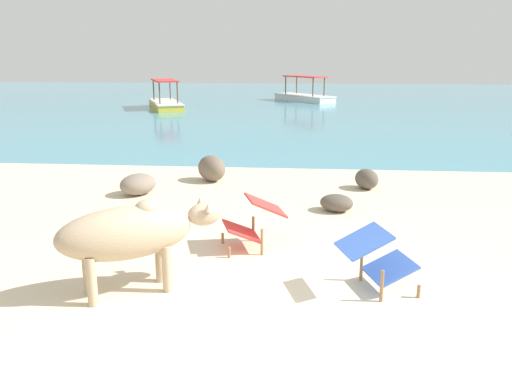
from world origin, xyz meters
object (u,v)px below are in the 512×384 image
(cow, at_px, (130,233))
(deck_chair_near, at_px, (377,256))
(deck_chair_far, at_px, (254,220))
(boat_white, at_px, (304,96))
(boat_yellow, at_px, (166,103))

(cow, bearing_deg, deck_chair_near, -24.02)
(deck_chair_far, xyz_separation_m, boat_white, (0.64, 21.82, -0.13))
(deck_chair_near, height_order, boat_yellow, boat_yellow)
(boat_white, bearing_deg, cow, -45.62)
(deck_chair_far, bearing_deg, boat_yellow, -89.45)
(cow, relative_size, boat_white, 0.48)
(cow, relative_size, deck_chair_far, 1.90)
(boat_white, bearing_deg, boat_yellow, -95.79)
(boat_white, xyz_separation_m, boat_yellow, (-6.26, -4.45, 0.00))
(deck_chair_near, xyz_separation_m, deck_chair_far, (-1.40, 1.14, 0.00))
(cow, distance_m, boat_yellow, 19.30)
(boat_yellow, bearing_deg, deck_chair_near, -1.45)
(cow, bearing_deg, boat_yellow, 73.46)
(boat_yellow, bearing_deg, cow, -8.82)
(deck_chair_near, xyz_separation_m, boat_yellow, (-7.02, 18.50, -0.13))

